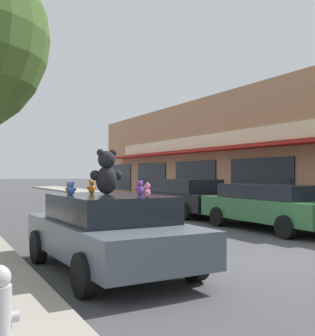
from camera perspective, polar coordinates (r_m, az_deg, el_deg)
ground_plane at (r=8.74m, az=14.03°, el=-11.91°), size 260.00×260.00×0.00m
plush_art_car at (r=7.42m, az=-6.55°, el=-8.37°), size 2.12×4.17×1.32m
teddy_bear_giant at (r=7.71m, az=-6.92°, el=-0.60°), size 0.62×0.40×0.82m
teddy_bear_pink at (r=6.52m, az=-1.40°, el=-3.05°), size 0.15×0.17×0.24m
teddy_bear_brown at (r=7.86m, az=-11.89°, el=-2.66°), size 0.15×0.16×0.23m
teddy_bear_orange at (r=7.84m, az=-8.91°, el=-2.56°), size 0.20×0.13×0.26m
teddy_bear_blue at (r=7.53m, az=-11.57°, el=-2.74°), size 0.17×0.14×0.23m
teddy_bear_purple at (r=7.37m, az=-2.39°, el=-2.71°), size 0.19×0.12×0.26m
parked_car_far_center at (r=13.07m, az=15.14°, el=-4.83°), size 1.98×4.78×1.37m
parked_car_far_right at (r=17.01m, az=3.79°, el=-3.78°), size 1.97×4.67×1.46m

